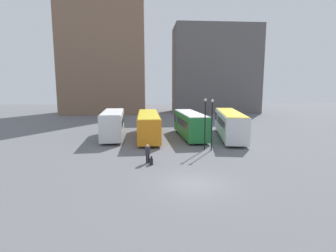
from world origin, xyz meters
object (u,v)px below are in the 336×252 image
Objects in this scene: traveler at (148,152)px; bus_3 at (230,123)px; lamp_post_1 at (205,120)px; bus_2 at (190,124)px; lamp_post_0 at (212,120)px; bus_0 at (113,124)px; bus_1 at (148,124)px; suitcase at (151,161)px.

bus_3 is at bearing -50.11° from traveler.
traveler is 0.31× the size of lamp_post_1.
bus_2 is at bearing 90.90° from bus_3.
traveler is at bearing 150.98° from bus_2.
lamp_post_0 is (6.36, 3.86, 2.10)m from traveler.
bus_0 is 11.96m from traveler.
traveler is at bearing -162.39° from bus_0.
lamp_post_0 is at bearing -139.83° from bus_1.
lamp_post_1 reaches higher than bus_0.
bus_3 is (10.13, -0.76, 0.11)m from bus_1.
bus_0 is at bearing 15.55° from traveler.
bus_1 is 11.14m from traveler.
bus_3 is (14.51, -0.79, -0.03)m from bus_0.
bus_1 is (4.39, -0.03, -0.13)m from bus_0.
bus_1 is 16.35× the size of suitcase.
suitcase is (0.29, -0.43, -0.69)m from traveler.
bus_0 reaches higher than bus_2.
lamp_post_0 is (6.07, 4.28, 2.78)m from suitcase.
bus_3 is at bearing 59.16° from lamp_post_0.
bus_2 is 2.01× the size of lamp_post_1.
bus_0 is 0.75× the size of bus_1.
bus_3 is 16.75× the size of suitcase.
lamp_post_1 reaches higher than lamp_post_0.
bus_2 reaches higher than suitcase.
lamp_post_1 is at bearing -128.31° from bus_0.
bus_2 is 4.95m from bus_3.
lamp_post_0 is (1.01, -7.24, 1.36)m from bus_2.
bus_2 reaches higher than traveler.
traveler is at bearing 28.94° from suitcase.
bus_2 is 12.34m from traveler.
bus_3 reaches higher than bus_2.
suitcase is (-9.95, -10.78, -1.51)m from bus_3.
bus_2 is 2.03× the size of lamp_post_0.
bus_1 is 1.18× the size of bus_2.
bus_3 reaches higher than traveler.
lamp_post_1 is (5.74, 4.15, 2.13)m from traveler.
bus_2 is at bearing -31.16° from traveler.
lamp_post_0 is at bearing -60.22° from suitcase.
bus_0 is at bearing 145.05° from lamp_post_1.
traveler is at bearing -144.15° from lamp_post_1.
lamp_post_0 is at bearing -24.97° from lamp_post_1.
traveler is 7.39m from lamp_post_1.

